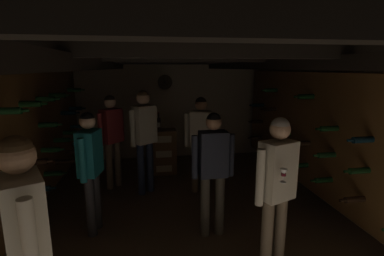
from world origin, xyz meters
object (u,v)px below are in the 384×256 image
object	(u,v)px
person_host_center	(213,164)
person_guest_rear_center	(144,132)
person_guest_far_right	(201,136)
person_guest_far_left	(112,133)
display_bottle	(159,123)
wine_crate_stack	(163,152)
person_guest_near_left	(28,243)
person_guest_near_right	(277,182)
person_guest_mid_left	(90,162)

from	to	relation	value
person_host_center	person_guest_rear_center	distance (m)	1.66
person_guest_far_right	person_host_center	bearing A→B (deg)	-94.13
person_guest_far_left	person_host_center	bearing A→B (deg)	-51.60
display_bottle	wine_crate_stack	bearing A→B (deg)	-41.61
wine_crate_stack	person_guest_far_right	bearing A→B (deg)	-60.70
person_guest_near_left	person_guest_near_right	distance (m)	2.16
person_guest_far_right	person_guest_near_right	xyz separation A→B (m)	(0.37, -2.07, 0.01)
person_host_center	person_guest_far_right	distance (m)	1.30
person_guest_far_right	person_guest_rear_center	distance (m)	0.94
display_bottle	person_guest_near_left	world-z (taller)	person_guest_near_left
person_guest_mid_left	wine_crate_stack	bearing A→B (deg)	62.82
person_guest_near_left	wine_crate_stack	bearing A→B (deg)	74.76
display_bottle	person_guest_rear_center	xyz separation A→B (m)	(-0.28, -0.95, 0.04)
display_bottle	person_guest_far_left	bearing A→B (deg)	-144.02
person_host_center	person_guest_rear_center	xyz separation A→B (m)	(-0.83, 1.43, 0.12)
person_guest_near_left	person_guest_far_left	distance (m)	3.35
person_guest_near_right	wine_crate_stack	bearing A→B (deg)	107.02
person_guest_far_left	person_guest_mid_left	xyz separation A→B (m)	(-0.11, -1.46, -0.05)
person_guest_mid_left	person_guest_near_right	size ratio (longest dim) A/B	0.96
person_host_center	person_guest_near_left	xyz separation A→B (m)	(-1.54, -1.58, 0.11)
person_host_center	person_guest_far_right	bearing A→B (deg)	85.87
person_guest_rear_center	person_guest_near_right	bearing A→B (deg)	-59.38
person_guest_near_left	person_guest_near_right	size ratio (longest dim) A/B	1.05
display_bottle	person_guest_rear_center	size ratio (longest dim) A/B	0.20
display_bottle	person_host_center	xyz separation A→B (m)	(0.55, -2.38, -0.08)
person_host_center	person_guest_near_left	bearing A→B (deg)	-134.24
wine_crate_stack	person_guest_rear_center	xyz separation A→B (m)	(-0.36, -0.89, 0.63)
wine_crate_stack	person_guest_far_right	xyz separation A→B (m)	(0.57, -1.02, 0.54)
person_guest_mid_left	person_guest_rear_center	xyz separation A→B (m)	(0.67, 1.12, 0.12)
person_guest_near_right	display_bottle	bearing A→B (deg)	107.92
person_guest_mid_left	person_guest_far_left	bearing A→B (deg)	85.76
person_guest_far_right	person_guest_rear_center	xyz separation A→B (m)	(-0.93, 0.13, 0.08)
person_host_center	person_guest_near_right	size ratio (longest dim) A/B	0.96
display_bottle	person_guest_mid_left	size ratio (longest dim) A/B	0.22
person_guest_near_left	person_guest_rear_center	bearing A→B (deg)	76.82
person_guest_near_left	person_guest_rear_center	size ratio (longest dim) A/B	0.99
person_guest_near_right	person_guest_rear_center	world-z (taller)	person_guest_rear_center
person_guest_near_left	person_guest_far_right	size ratio (longest dim) A/B	1.06
wine_crate_stack	person_guest_far_left	xyz separation A→B (m)	(-0.92, -0.55, 0.55)
wine_crate_stack	person_host_center	distance (m)	2.42
wine_crate_stack	person_guest_far_left	bearing A→B (deg)	-149.21
person_guest_far_right	person_guest_mid_left	bearing A→B (deg)	-148.33
wine_crate_stack	person_guest_near_right	distance (m)	3.27
person_guest_mid_left	person_guest_rear_center	world-z (taller)	person_guest_rear_center
person_guest_far_right	person_guest_near_right	world-z (taller)	person_guest_near_right
person_guest_near_left	person_guest_near_right	bearing A→B (deg)	21.89
person_host_center	person_guest_mid_left	xyz separation A→B (m)	(-1.51, 0.31, -0.00)
wine_crate_stack	display_bottle	distance (m)	0.59
person_guest_far_right	person_guest_near_right	distance (m)	2.10
person_guest_near_left	display_bottle	bearing A→B (deg)	76.01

